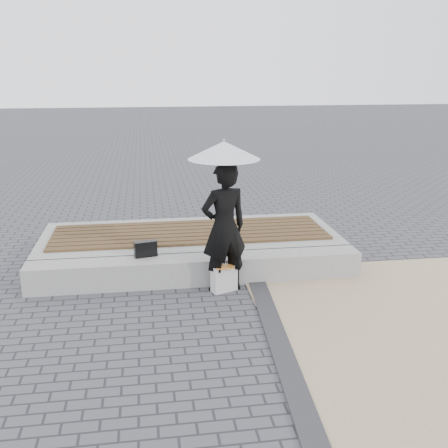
{
  "coord_description": "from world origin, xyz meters",
  "views": [
    {
      "loc": [
        -0.71,
        -5.91,
        3.11
      ],
      "look_at": [
        0.36,
        1.25,
        1.0
      ],
      "focal_mm": 42.94,
      "sensor_mm": 36.0,
      "label": 1
    }
  ],
  "objects_px": {
    "woman": "(224,228)",
    "parasol": "(224,150)",
    "seating_ledge": "(197,269)",
    "handbag": "(145,249)",
    "canvas_tote": "(224,278)"
  },
  "relations": [
    {
      "from": "woman",
      "to": "parasol",
      "type": "xyz_separation_m",
      "value": [
        -0.0,
        0.0,
        1.1
      ]
    },
    {
      "from": "seating_ledge",
      "to": "handbag",
      "type": "distance_m",
      "value": 0.83
    },
    {
      "from": "handbag",
      "to": "canvas_tote",
      "type": "bearing_deg",
      "value": -38.41
    },
    {
      "from": "parasol",
      "to": "canvas_tote",
      "type": "relative_size",
      "value": 3.26
    },
    {
      "from": "parasol",
      "to": "canvas_tote",
      "type": "xyz_separation_m",
      "value": [
        -0.01,
        -0.04,
        -1.85
      ]
    },
    {
      "from": "seating_ledge",
      "to": "canvas_tote",
      "type": "height_order",
      "value": "seating_ledge"
    },
    {
      "from": "parasol",
      "to": "handbag",
      "type": "height_order",
      "value": "parasol"
    },
    {
      "from": "woman",
      "to": "seating_ledge",
      "type": "bearing_deg",
      "value": -62.37
    },
    {
      "from": "seating_ledge",
      "to": "woman",
      "type": "height_order",
      "value": "woman"
    },
    {
      "from": "woman",
      "to": "handbag",
      "type": "relative_size",
      "value": 5.61
    },
    {
      "from": "seating_ledge",
      "to": "woman",
      "type": "bearing_deg",
      "value": -44.59
    },
    {
      "from": "woman",
      "to": "handbag",
      "type": "height_order",
      "value": "woman"
    },
    {
      "from": "seating_ledge",
      "to": "woman",
      "type": "relative_size",
      "value": 2.65
    },
    {
      "from": "seating_ledge",
      "to": "canvas_tote",
      "type": "relative_size",
      "value": 12.86
    },
    {
      "from": "canvas_tote",
      "to": "woman",
      "type": "bearing_deg",
      "value": 61.25
    }
  ]
}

